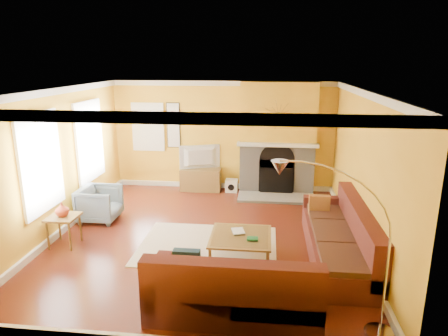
# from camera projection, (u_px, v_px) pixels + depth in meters

# --- Properties ---
(floor) EXTENTS (5.50, 6.00, 0.02)m
(floor) POSITION_uv_depth(u_px,v_px,m) (205.00, 237.00, 7.44)
(floor) COLOR maroon
(floor) RESTS_ON ground
(ceiling) EXTENTS (5.50, 6.00, 0.02)m
(ceiling) POSITION_uv_depth(u_px,v_px,m) (203.00, 89.00, 6.73)
(ceiling) COLOR white
(ceiling) RESTS_ON ground
(wall_back) EXTENTS (5.50, 0.02, 2.70)m
(wall_back) POSITION_uv_depth(u_px,v_px,m) (223.00, 136.00, 9.98)
(wall_back) COLOR yellow
(wall_back) RESTS_ON ground
(wall_front) EXTENTS (5.50, 0.02, 2.70)m
(wall_front) POSITION_uv_depth(u_px,v_px,m) (159.00, 240.00, 4.20)
(wall_front) COLOR yellow
(wall_front) RESTS_ON ground
(wall_left) EXTENTS (0.02, 6.00, 2.70)m
(wall_left) POSITION_uv_depth(u_px,v_px,m) (57.00, 163.00, 7.38)
(wall_left) COLOR yellow
(wall_left) RESTS_ON ground
(wall_right) EXTENTS (0.02, 6.00, 2.70)m
(wall_right) POSITION_uv_depth(u_px,v_px,m) (364.00, 171.00, 6.80)
(wall_right) COLOR yellow
(wall_right) RESTS_ON ground
(baseboard) EXTENTS (5.50, 6.00, 0.12)m
(baseboard) POSITION_uv_depth(u_px,v_px,m) (205.00, 234.00, 7.43)
(baseboard) COLOR white
(baseboard) RESTS_ON floor
(crown_molding) EXTENTS (5.50, 6.00, 0.12)m
(crown_molding) POSITION_uv_depth(u_px,v_px,m) (203.00, 93.00, 6.75)
(crown_molding) COLOR white
(crown_molding) RESTS_ON ceiling
(window_left_near) EXTENTS (0.06, 1.22, 1.72)m
(window_left_near) POSITION_uv_depth(u_px,v_px,m) (89.00, 141.00, 8.58)
(window_left_near) COLOR white
(window_left_near) RESTS_ON wall_left
(window_left_far) EXTENTS (0.06, 1.22, 1.72)m
(window_left_far) POSITION_uv_depth(u_px,v_px,m) (40.00, 163.00, 6.76)
(window_left_far) COLOR white
(window_left_far) RESTS_ON wall_left
(window_back) EXTENTS (0.82, 0.06, 1.22)m
(window_back) POSITION_uv_depth(u_px,v_px,m) (148.00, 127.00, 10.08)
(window_back) COLOR white
(window_back) RESTS_ON wall_back
(wall_art) EXTENTS (0.34, 0.04, 1.14)m
(wall_art) POSITION_uv_depth(u_px,v_px,m) (173.00, 125.00, 10.00)
(wall_art) COLOR white
(wall_art) RESTS_ON wall_back
(fireplace) EXTENTS (1.80, 0.40, 2.70)m
(fireplace) POSITION_uv_depth(u_px,v_px,m) (278.00, 139.00, 9.63)
(fireplace) COLOR #9A9792
(fireplace) RESTS_ON floor
(mantel) EXTENTS (1.92, 0.22, 0.08)m
(mantel) POSITION_uv_depth(u_px,v_px,m) (278.00, 145.00, 9.43)
(mantel) COLOR white
(mantel) RESTS_ON fireplace
(hearth) EXTENTS (1.80, 0.70, 0.06)m
(hearth) POSITION_uv_depth(u_px,v_px,m) (276.00, 198.00, 9.45)
(hearth) COLOR #9A9792
(hearth) RESTS_ON floor
(sunburst) EXTENTS (0.70, 0.04, 0.70)m
(sunburst) POSITION_uv_depth(u_px,v_px,m) (279.00, 115.00, 9.25)
(sunburst) COLOR olive
(sunburst) RESTS_ON fireplace
(rug) EXTENTS (2.40, 1.80, 0.02)m
(rug) POSITION_uv_depth(u_px,v_px,m) (208.00, 245.00, 7.07)
(rug) COLOR beige
(rug) RESTS_ON floor
(sectional_sofa) EXTENTS (3.12, 3.56, 0.90)m
(sectional_sofa) POSITION_uv_depth(u_px,v_px,m) (270.00, 239.00, 6.31)
(sectional_sofa) COLOR #5B241D
(sectional_sofa) RESTS_ON floor
(coffee_table) EXTENTS (1.00, 1.00, 0.40)m
(coffee_table) POSITION_uv_depth(u_px,v_px,m) (241.00, 246.00, 6.62)
(coffee_table) COLOR white
(coffee_table) RESTS_ON floor
(media_console) EXTENTS (1.00, 0.45, 0.55)m
(media_console) POSITION_uv_depth(u_px,v_px,m) (201.00, 179.00, 10.05)
(media_console) COLOR olive
(media_console) RESTS_ON floor
(tv) EXTENTS (1.01, 0.48, 0.59)m
(tv) POSITION_uv_depth(u_px,v_px,m) (200.00, 158.00, 9.90)
(tv) COLOR black
(tv) RESTS_ON media_console
(subwoofer) EXTENTS (0.30, 0.30, 0.30)m
(subwoofer) POSITION_uv_depth(u_px,v_px,m) (232.00, 186.00, 9.97)
(subwoofer) COLOR white
(subwoofer) RESTS_ON floor
(armchair) EXTENTS (0.78, 0.76, 0.71)m
(armchair) POSITION_uv_depth(u_px,v_px,m) (100.00, 204.00, 8.12)
(armchair) COLOR slate
(armchair) RESTS_ON floor
(side_table) EXTENTS (0.50, 0.50, 0.55)m
(side_table) POSITION_uv_depth(u_px,v_px,m) (64.00, 231.00, 7.04)
(side_table) COLOR olive
(side_table) RESTS_ON floor
(vase) EXTENTS (0.24, 0.24, 0.25)m
(vase) POSITION_uv_depth(u_px,v_px,m) (62.00, 209.00, 6.93)
(vase) COLOR #CD4323
(vase) RESTS_ON side_table
(book) EXTENTS (0.26, 0.31, 0.03)m
(book) POSITION_uv_depth(u_px,v_px,m) (232.00, 232.00, 6.68)
(book) COLOR white
(book) RESTS_ON coffee_table
(arc_lamp) EXTENTS (1.35, 0.36, 2.12)m
(arc_lamp) POSITION_uv_depth(u_px,v_px,m) (336.00, 253.00, 4.55)
(arc_lamp) COLOR silver
(arc_lamp) RESTS_ON floor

